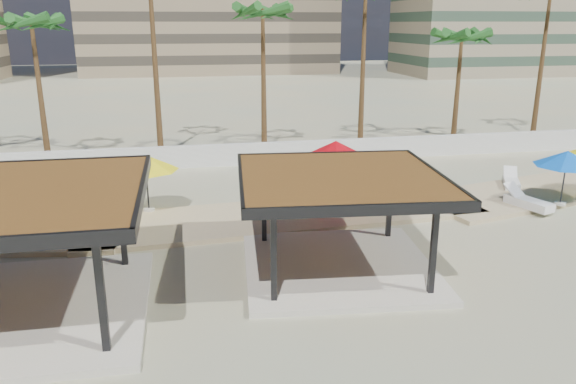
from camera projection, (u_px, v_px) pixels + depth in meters
name	position (u px, v px, depth m)	size (l,w,h in m)	color
ground	(264.00, 305.00, 15.46)	(200.00, 200.00, 0.00)	tan
promenade	(282.00, 211.00, 23.02)	(44.45, 7.97, 0.24)	#C6B284
boundary_wall	(217.00, 155.00, 30.30)	(56.00, 0.30, 1.20)	silver
pavilion_central	(340.00, 213.00, 17.23)	(6.70, 6.70, 3.10)	beige
pavilion_west	(12.00, 243.00, 14.34)	(6.91, 6.91, 3.46)	beige
umbrella_b	(146.00, 163.00, 22.12)	(2.80, 2.80, 2.32)	beige
umbrella_c	(336.00, 151.00, 22.26)	(3.86, 3.86, 2.81)	beige
umbrella_d	(567.00, 159.00, 22.85)	(2.63, 2.63, 2.30)	beige
lounger_b	(392.00, 186.00, 25.44)	(0.96, 1.97, 0.72)	white
lounger_c	(528.00, 202.00, 23.12)	(1.33, 2.22, 0.80)	white
lounger_d	(511.00, 182.00, 26.11)	(1.42, 2.01, 0.73)	white
palm_c	(32.00, 28.00, 28.64)	(3.00, 3.00, 8.32)	brown
palm_e	(263.00, 18.00, 31.06)	(3.00, 3.00, 8.88)	brown
palm_f	(365.00, 0.00, 32.11)	(3.00, 3.00, 9.94)	brown
palm_g	(462.00, 40.00, 33.53)	(3.00, 3.00, 7.52)	brown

